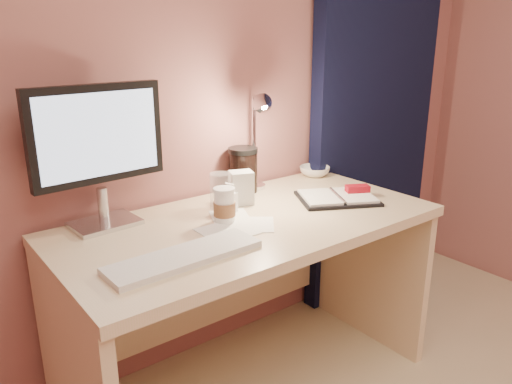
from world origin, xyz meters
TOP-DOWN VIEW (x-y plane):
  - room at (0.95, 1.69)m, footprint 3.50×3.50m
  - desk at (0.00, 1.45)m, footprint 1.40×0.70m
  - monitor at (-0.44, 1.65)m, footprint 0.46×0.18m
  - keyboard at (-0.36, 1.23)m, footprint 0.49×0.16m
  - planner at (0.43, 1.34)m, footprint 0.38×0.35m
  - paper_a at (-0.13, 1.33)m, footprint 0.17×0.17m
  - paper_b at (-0.04, 1.45)m, footprint 0.18×0.18m
  - paper_c at (-0.03, 1.33)m, footprint 0.21×0.21m
  - coffee_cup at (-0.09, 1.42)m, footprint 0.08×0.08m
  - clear_cup at (-0.02, 1.54)m, footprint 0.08×0.08m
  - bowl at (0.60, 1.66)m, footprint 0.16×0.16m
  - lotion_bottle at (-0.02, 1.49)m, footprint 0.07×0.07m
  - dark_jar at (0.18, 1.67)m, footprint 0.12×0.12m
  - product_box at (0.08, 1.54)m, footprint 0.11×0.10m
  - desk_lamp at (0.29, 1.58)m, footprint 0.17×0.26m

SIDE VIEW (x-z plane):
  - desk at x=0.00m, z-range 0.14..0.87m
  - paper_b at x=-0.04m, z-range 0.73..0.73m
  - paper_c at x=-0.03m, z-range 0.73..0.73m
  - paper_a at x=-0.13m, z-range 0.73..0.73m
  - keyboard at x=-0.36m, z-range 0.73..0.75m
  - planner at x=0.43m, z-range 0.72..0.77m
  - bowl at x=0.60m, z-range 0.73..0.77m
  - lotion_bottle at x=-0.02m, z-range 0.73..0.85m
  - coffee_cup at x=-0.09m, z-range 0.73..0.85m
  - product_box at x=0.08m, z-range 0.73..0.86m
  - clear_cup at x=-0.02m, z-range 0.73..0.87m
  - dark_jar at x=0.18m, z-range 0.73..0.90m
  - desk_lamp at x=0.29m, z-range 0.78..1.21m
  - monitor at x=-0.44m, z-range 0.78..1.27m
  - room at x=0.95m, z-range -0.61..2.89m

